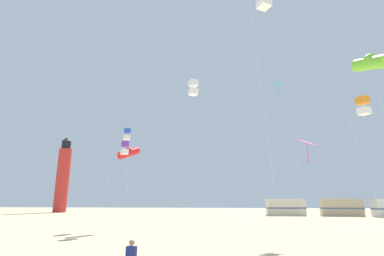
% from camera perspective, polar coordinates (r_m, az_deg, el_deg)
% --- Properties ---
extents(kite_flyer_standing, '(0.37, 0.53, 1.16)m').
position_cam_1_polar(kite_flyer_standing, '(11.48, -11.61, -23.23)').
color(kite_flyer_standing, navy).
rests_on(kite_flyer_standing, ground).
extents(kite_tube_scarlet, '(3.34, 3.72, 7.60)m').
position_cam_1_polar(kite_tube_scarlet, '(28.17, -12.23, -4.71)').
color(kite_tube_scarlet, silver).
rests_on(kite_tube_scarlet, ground).
extents(kite_tube_lime, '(1.34, 2.58, 10.33)m').
position_cam_1_polar(kite_tube_lime, '(18.51, 31.54, 10.82)').
color(kite_tube_lime, silver).
rests_on(kite_tube_lime, ground).
extents(kite_box_blue, '(2.59, 2.54, 9.88)m').
position_cam_1_polar(kite_box_blue, '(31.44, -12.56, -1.20)').
color(kite_box_blue, silver).
rests_on(kite_box_blue, ground).
extents(kite_box_violet, '(1.81, 1.81, 7.64)m').
position_cam_1_polar(kite_box_violet, '(26.70, -12.97, -3.82)').
color(kite_box_violet, silver).
rests_on(kite_box_violet, ground).
extents(kite_diamond_rainbow, '(1.82, 1.82, 5.85)m').
position_cam_1_polar(kite_diamond_rainbow, '(17.36, 21.56, -3.22)').
color(kite_diamond_rainbow, silver).
rests_on(kite_diamond_rainbow, ground).
extents(kite_box_white, '(1.84, 1.88, 11.26)m').
position_cam_1_polar(kite_box_white, '(21.91, 0.23, 7.85)').
color(kite_box_white, silver).
rests_on(kite_box_white, ground).
extents(kite_box_orange, '(1.44, 1.44, 8.88)m').
position_cam_1_polar(kite_box_orange, '(21.34, 30.44, 3.73)').
color(kite_box_orange, silver).
rests_on(kite_box_orange, ground).
extents(kite_diamond_cyan, '(3.28, 2.75, 12.86)m').
position_cam_1_polar(kite_diamond_cyan, '(27.03, 16.40, 7.16)').
color(kite_diamond_cyan, silver).
rests_on(kite_diamond_cyan, ground).
extents(lighthouse_distant, '(2.80, 2.80, 16.80)m').
position_cam_1_polar(lighthouse_distant, '(72.63, -23.89, -8.60)').
color(lighthouse_distant, red).
rests_on(lighthouse_distant, ground).
extents(rv_van_cream, '(6.53, 2.60, 2.80)m').
position_cam_1_polar(rv_van_cream, '(55.06, 17.79, -14.51)').
color(rv_van_cream, beige).
rests_on(rv_van_cream, ground).
extents(rv_van_tan, '(6.60, 2.82, 2.80)m').
position_cam_1_polar(rv_van_tan, '(56.68, 27.13, -13.64)').
color(rv_van_tan, '#C6B28C').
rests_on(rv_van_tan, ground).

